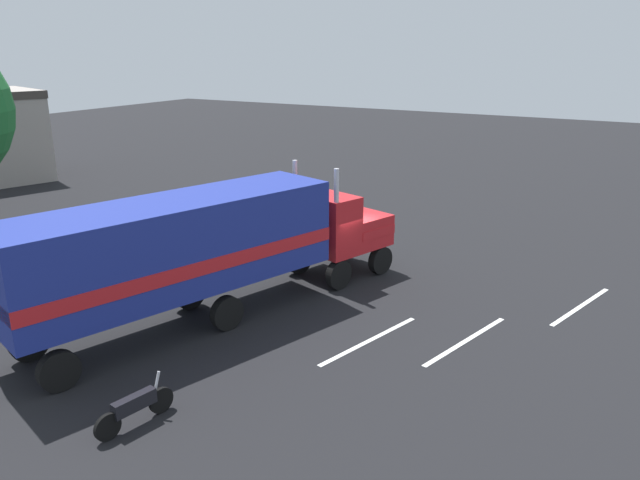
% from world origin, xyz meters
% --- Properties ---
extents(ground_plane, '(120.00, 120.00, 0.00)m').
position_xyz_m(ground_plane, '(0.00, 0.00, 0.00)').
color(ground_plane, black).
extents(lane_stripe_near, '(4.29, 1.28, 0.01)m').
position_xyz_m(lane_stripe_near, '(-4.33, -3.50, 0.01)').
color(lane_stripe_near, silver).
rests_on(lane_stripe_near, ground_plane).
extents(lane_stripe_mid, '(4.30, 1.28, 0.01)m').
position_xyz_m(lane_stripe_mid, '(-2.90, -6.06, 0.01)').
color(lane_stripe_mid, silver).
rests_on(lane_stripe_mid, ground_plane).
extents(lane_stripe_far, '(4.28, 1.35, 0.01)m').
position_xyz_m(lane_stripe_far, '(1.59, -8.72, 0.01)').
color(lane_stripe_far, silver).
rests_on(lane_stripe_far, ground_plane).
extents(semi_truck, '(14.25, 6.63, 4.50)m').
position_xyz_m(semi_truck, '(-5.38, 1.78, 2.52)').
color(semi_truck, red).
rests_on(semi_truck, ground_plane).
extents(person_bystander, '(0.34, 0.47, 1.63)m').
position_xyz_m(person_bystander, '(-0.79, 3.51, 0.89)').
color(person_bystander, '#2D3347').
rests_on(person_bystander, ground_plane).
extents(parked_car, '(4.62, 2.45, 1.57)m').
position_xyz_m(parked_car, '(-5.36, 9.72, 0.81)').
color(parked_car, black).
rests_on(parked_car, ground_plane).
extents(motorcycle, '(2.09, 0.49, 1.12)m').
position_xyz_m(motorcycle, '(-11.00, -0.57, 0.48)').
color(motorcycle, black).
rests_on(motorcycle, ground_plane).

